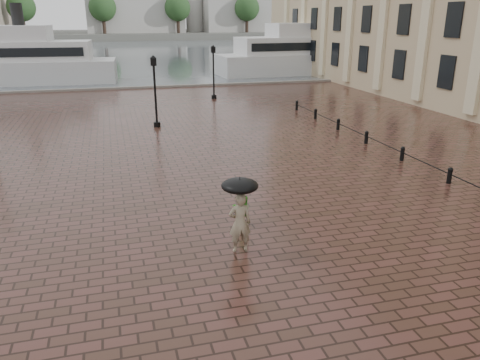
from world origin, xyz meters
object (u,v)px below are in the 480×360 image
object	(u,v)px
ferry_far	(316,53)
adult_pedestrian	(240,223)
street_lamps	(84,86)
child_pedestrian	(241,206)

from	to	relation	value
ferry_far	adult_pedestrian	bearing A→B (deg)	-119.65
adult_pedestrian	ferry_far	distance (m)	49.59
street_lamps	child_pedestrian	distance (m)	20.52
street_lamps	adult_pedestrian	xyz separation A→B (m)	(5.17, -21.56, -1.38)
adult_pedestrian	ferry_far	bearing A→B (deg)	-114.25
street_lamps	adult_pedestrian	size ratio (longest dim) A/B	11.39
street_lamps	ferry_far	xyz separation A→B (m)	(27.35, 22.76, 0.18)
adult_pedestrian	street_lamps	bearing A→B (deg)	-74.17
street_lamps	child_pedestrian	xyz separation A→B (m)	(5.75, -19.63, -1.66)
child_pedestrian	adult_pedestrian	bearing A→B (deg)	55.60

